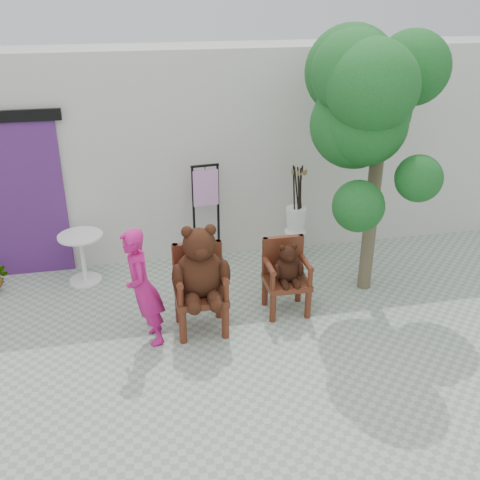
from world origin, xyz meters
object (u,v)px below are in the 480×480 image
(display_stand, at_px, (207,227))
(stool_bucket, at_px, (296,219))
(cafe_table, at_px, (82,252))
(tree, at_px, (366,100))
(chair_small, at_px, (286,270))
(person, at_px, (143,288))
(chair_big, at_px, (200,273))

(display_stand, height_order, stool_bucket, display_stand)
(cafe_table, distance_m, tree, 4.21)
(cafe_table, relative_size, stool_bucket, 0.48)
(chair_small, xyz_separation_m, cafe_table, (-2.52, 1.28, -0.12))
(stool_bucket, distance_m, tree, 2.22)
(person, bearing_deg, stool_bucket, 121.63)
(display_stand, bearing_deg, cafe_table, -179.16)
(display_stand, height_order, tree, tree)
(person, bearing_deg, tree, 98.71)
(cafe_table, height_order, tree, tree)
(person, height_order, cafe_table, person)
(chair_big, xyz_separation_m, stool_bucket, (1.64, 1.58, -0.11))
(person, xyz_separation_m, tree, (2.76, 0.67, 1.84))
(chair_big, bearing_deg, person, -170.13)
(chair_small, distance_m, tree, 2.24)
(chair_big, relative_size, person, 0.96)
(chair_small, height_order, stool_bucket, stool_bucket)
(chair_big, relative_size, tree, 0.40)
(tree, bearing_deg, display_stand, 146.86)
(person, relative_size, cafe_table, 2.00)
(tree, bearing_deg, chair_big, -165.26)
(stool_bucket, bearing_deg, cafe_table, -178.51)
(display_stand, xyz_separation_m, stool_bucket, (1.31, -0.12, 0.06))
(display_stand, relative_size, stool_bucket, 1.04)
(chair_small, bearing_deg, stool_bucket, 68.55)
(chair_big, distance_m, chair_small, 1.14)
(chair_big, height_order, cafe_table, chair_big)
(chair_big, distance_m, cafe_table, 2.09)
(chair_small, xyz_separation_m, stool_bucket, (0.54, 1.36, 0.08))
(person, height_order, display_stand, display_stand)
(person, xyz_separation_m, display_stand, (0.99, 1.82, -0.12))
(chair_small, xyz_separation_m, display_stand, (-0.77, 1.48, 0.02))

